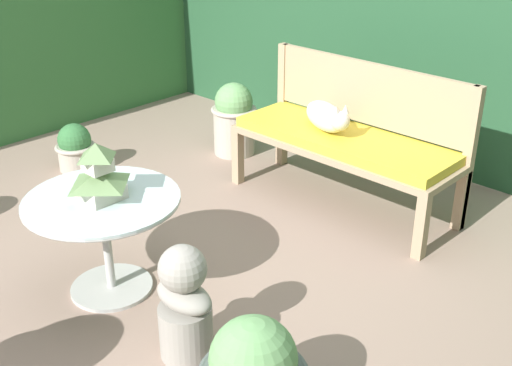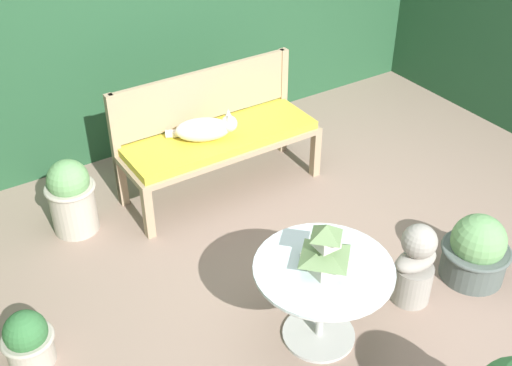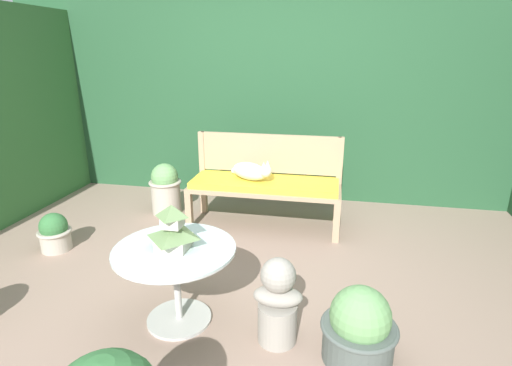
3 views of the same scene
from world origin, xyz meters
TOP-DOWN VIEW (x-y plane):
  - ground at (0.00, 0.00)m, footprint 30.00×30.00m
  - garden_bench at (-0.02, 1.03)m, footprint 1.46×0.51m
  - bench_backrest at (-0.02, 1.26)m, footprint 1.46×0.06m
  - cat at (-0.15, 1.01)m, footprint 0.45×0.35m
  - patio_table at (-0.30, -0.53)m, footprint 0.75×0.75m
  - pagoda_birdhouse at (-0.30, -0.53)m, footprint 0.25×0.25m
  - garden_bust at (0.35, -0.59)m, footprint 0.29×0.23m
  - potted_plant_hedge_corner at (0.82, -0.65)m, footprint 0.43×0.43m
  - potted_plant_table_near at (-1.71, 0.17)m, footprint 0.28×0.28m
  - potted_plant_table_far at (-1.11, 1.16)m, footprint 0.34×0.34m

SIDE VIEW (x-z plane):
  - ground at x=0.00m, z-range 0.00..0.00m
  - potted_plant_table_near at x=-1.71m, z-range -0.01..0.33m
  - potted_plant_hedge_corner at x=0.82m, z-range -0.02..0.43m
  - garden_bust at x=0.35m, z-range -0.01..0.53m
  - potted_plant_table_far at x=-1.11m, z-range 0.00..0.54m
  - garden_bench at x=-0.02m, z-range 0.17..0.64m
  - patio_table at x=-0.30m, z-range 0.15..0.67m
  - cat at x=-0.15m, z-range 0.45..0.67m
  - bench_backrest at x=-0.02m, z-range 0.19..1.07m
  - pagoda_birdhouse at x=-0.30m, z-range 0.50..0.78m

